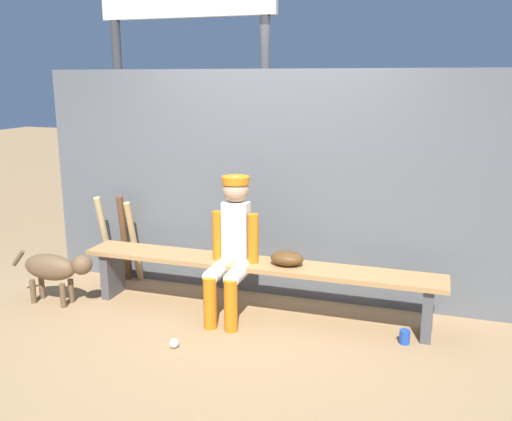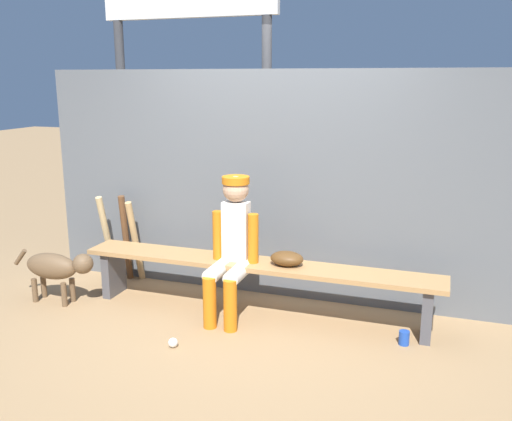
% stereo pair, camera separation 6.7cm
% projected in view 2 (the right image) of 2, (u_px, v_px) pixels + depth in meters
% --- Properties ---
extents(ground_plane, '(30.00, 30.00, 0.00)m').
position_uv_depth(ground_plane, '(256.00, 314.00, 4.84)').
color(ground_plane, '#9E7A51').
extents(chainlink_fence, '(4.54, 0.03, 2.07)m').
position_uv_depth(chainlink_fence, '(273.00, 186.00, 5.05)').
color(chainlink_fence, '#595E63').
rests_on(chainlink_fence, ground_plane).
extents(dugout_bench, '(3.13, 0.36, 0.47)m').
position_uv_depth(dugout_bench, '(256.00, 272.00, 4.75)').
color(dugout_bench, '#AD7F4C').
rests_on(dugout_bench, ground_plane).
extents(player_seated, '(0.41, 0.55, 1.20)m').
position_uv_depth(player_seated, '(231.00, 243.00, 4.64)').
color(player_seated, silver).
rests_on(player_seated, ground_plane).
extents(baseball_glove, '(0.28, 0.20, 0.12)m').
position_uv_depth(baseball_glove, '(287.00, 259.00, 4.63)').
color(baseball_glove, '#593819').
rests_on(baseball_glove, dugout_bench).
extents(bat_wood_tan, '(0.07, 0.25, 0.84)m').
position_uv_depth(bat_wood_tan, '(135.00, 241.00, 5.50)').
color(bat_wood_tan, tan).
rests_on(bat_wood_tan, ground_plane).
extents(bat_wood_dark, '(0.08, 0.17, 0.88)m').
position_uv_depth(bat_wood_dark, '(126.00, 238.00, 5.55)').
color(bat_wood_dark, brown).
rests_on(bat_wood_dark, ground_plane).
extents(bat_wood_natural, '(0.07, 0.27, 0.88)m').
position_uv_depth(bat_wood_natural, '(107.00, 238.00, 5.57)').
color(bat_wood_natural, tan).
rests_on(bat_wood_natural, ground_plane).
extents(baseball, '(0.07, 0.07, 0.07)m').
position_uv_depth(baseball, '(173.00, 343.00, 4.23)').
color(baseball, white).
rests_on(baseball, ground_plane).
extents(cup_on_ground, '(0.08, 0.08, 0.11)m').
position_uv_depth(cup_on_ground, '(404.00, 338.00, 4.27)').
color(cup_on_ground, '#1E47AD').
rests_on(cup_on_ground, ground_plane).
extents(cup_on_bench, '(0.08, 0.08, 0.11)m').
position_uv_depth(cup_on_bench, '(247.00, 252.00, 4.82)').
color(cup_on_bench, '#1E47AD').
rests_on(cup_on_bench, dugout_bench).
extents(scoreboard, '(2.19, 0.27, 3.77)m').
position_uv_depth(scoreboard, '(194.00, 12.00, 5.65)').
color(scoreboard, '#3F3F42').
rests_on(scoreboard, ground_plane).
extents(dog, '(0.84, 0.20, 0.49)m').
position_uv_depth(dog, '(57.00, 267.00, 5.01)').
color(dog, brown).
rests_on(dog, ground_plane).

